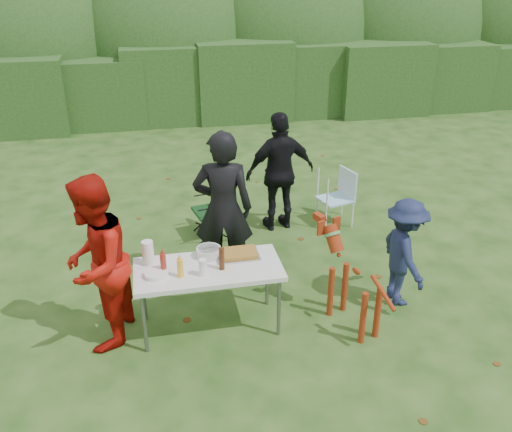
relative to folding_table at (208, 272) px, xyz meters
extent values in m
plane|color=#1E4211|center=(0.14, 0.03, -0.69)|extent=(80.00, 80.00, 0.00)
cube|color=#23471C|center=(0.14, 8.03, 0.16)|extent=(22.00, 1.40, 1.70)
ellipsoid|color=#3D6628|center=(0.14, 9.63, 0.91)|extent=(20.00, 2.60, 3.20)
cube|color=silver|center=(0.00, 0.00, 0.03)|extent=(1.50, 0.70, 0.05)
cylinder|color=slate|center=(-0.68, -0.28, -0.34)|extent=(0.04, 0.04, 0.69)
cylinder|color=slate|center=(0.68, -0.28, -0.34)|extent=(0.04, 0.04, 0.69)
cylinder|color=slate|center=(-0.68, 0.28, -0.34)|extent=(0.04, 0.04, 0.69)
cylinder|color=slate|center=(0.68, 0.28, -0.34)|extent=(0.04, 0.04, 0.69)
imported|color=black|center=(0.30, 0.91, 0.26)|extent=(0.76, 0.57, 1.89)
imported|color=#AA1109|center=(-1.09, 0.01, 0.21)|extent=(0.88, 1.02, 1.80)
imported|color=black|center=(1.29, 2.15, 0.17)|extent=(1.05, 0.55, 1.71)
imported|color=#192244|center=(2.18, 0.05, -0.05)|extent=(0.47, 0.82, 1.27)
cube|color=#B7B7BA|center=(0.33, 0.16, 0.06)|extent=(0.45, 0.30, 0.02)
cube|color=olive|center=(0.33, 0.16, 0.09)|extent=(0.40, 0.26, 0.04)
cylinder|color=#FFAD2A|center=(-0.29, -0.12, 0.15)|extent=(0.06, 0.06, 0.20)
cylinder|color=maroon|center=(-0.44, -0.02, 0.16)|extent=(0.06, 0.06, 0.22)
cylinder|color=#47230F|center=(0.13, -0.06, 0.17)|extent=(0.06, 0.06, 0.24)
cylinder|color=white|center=(-0.59, 0.19, 0.18)|extent=(0.12, 0.12, 0.26)
cylinder|color=white|center=(-0.07, -0.14, 0.14)|extent=(0.08, 0.08, 0.18)
cylinder|color=silver|center=(0.03, 0.22, 0.10)|extent=(0.26, 0.26, 0.10)
cylinder|color=white|center=(-0.52, -0.06, 0.08)|extent=(0.24, 0.24, 0.05)
camera|label=1|loc=(-0.47, -4.73, 2.93)|focal=38.00mm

